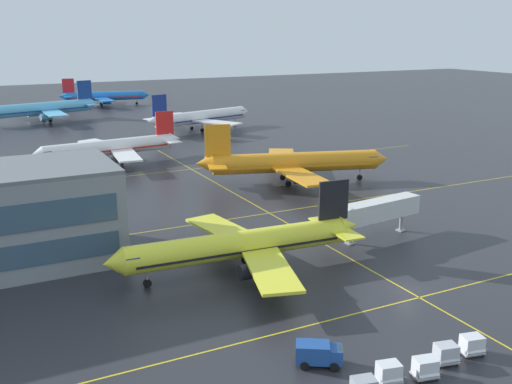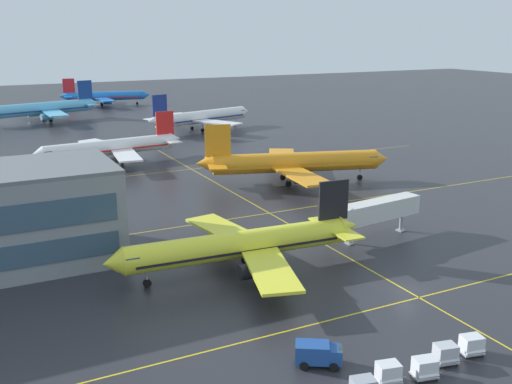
{
  "view_description": "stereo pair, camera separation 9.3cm",
  "coord_description": "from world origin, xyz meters",
  "px_view_note": "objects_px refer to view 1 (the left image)",
  "views": [
    {
      "loc": [
        -44.02,
        -48.37,
        28.98
      ],
      "look_at": [
        -5.34,
        27.92,
        5.63
      ],
      "focal_mm": 41.85,
      "sensor_mm": 36.0,
      "label": 1
    },
    {
      "loc": [
        -43.94,
        -48.41,
        28.98
      ],
      "look_at": [
        -5.34,
        27.92,
        5.63
      ],
      "focal_mm": 41.85,
      "sensor_mm": 36.0,
      "label": 2
    }
  ],
  "objects_px": {
    "baggage_cart_row_fourth": "(446,354)",
    "baggage_cart_row_middle": "(425,368)",
    "airliner_third_row": "(111,147)",
    "baggage_cart_row_fifth": "(472,345)",
    "airliner_distant_taxiway": "(104,96)",
    "airliner_front_gate": "(242,245)",
    "airliner_far_right_stand": "(41,109)",
    "airliner_second_row": "(293,163)",
    "service_truck_red_van": "(319,353)",
    "jet_bridge": "(365,213)",
    "airliner_far_left_stand": "(200,117)",
    "baggage_cart_row_second": "(389,373)"
  },
  "relations": [
    {
      "from": "airliner_second_row",
      "to": "airliner_far_left_stand",
      "type": "relative_size",
      "value": 1.02
    },
    {
      "from": "airliner_front_gate",
      "to": "airliner_far_left_stand",
      "type": "height_order",
      "value": "airliner_far_left_stand"
    },
    {
      "from": "baggage_cart_row_second",
      "to": "jet_bridge",
      "type": "height_order",
      "value": "jet_bridge"
    },
    {
      "from": "airliner_third_row",
      "to": "airliner_front_gate",
      "type": "bearing_deg",
      "value": -90.57
    },
    {
      "from": "airliner_third_row",
      "to": "jet_bridge",
      "type": "bearing_deg",
      "value": -73.43
    },
    {
      "from": "airliner_front_gate",
      "to": "airliner_second_row",
      "type": "height_order",
      "value": "airliner_second_row"
    },
    {
      "from": "baggage_cart_row_middle",
      "to": "jet_bridge",
      "type": "distance_m",
      "value": 35.02
    },
    {
      "from": "airliner_front_gate",
      "to": "service_truck_red_van",
      "type": "relative_size",
      "value": 7.48
    },
    {
      "from": "airliner_front_gate",
      "to": "baggage_cart_row_middle",
      "type": "relative_size",
      "value": 11.65
    },
    {
      "from": "airliner_front_gate",
      "to": "service_truck_red_van",
      "type": "xyz_separation_m",
      "value": [
        -3.14,
        -22.35,
        -2.37
      ]
    },
    {
      "from": "service_truck_red_van",
      "to": "baggage_cart_row_fifth",
      "type": "bearing_deg",
      "value": -19.77
    },
    {
      "from": "airliner_second_row",
      "to": "jet_bridge",
      "type": "bearing_deg",
      "value": -102.76
    },
    {
      "from": "baggage_cart_row_middle",
      "to": "baggage_cart_row_fifth",
      "type": "height_order",
      "value": "same"
    },
    {
      "from": "baggage_cart_row_second",
      "to": "baggage_cart_row_fifth",
      "type": "bearing_deg",
      "value": 1.27
    },
    {
      "from": "airliner_front_gate",
      "to": "baggage_cart_row_fourth",
      "type": "bearing_deg",
      "value": -75.33
    },
    {
      "from": "airliner_far_right_stand",
      "to": "baggage_cart_row_fourth",
      "type": "bearing_deg",
      "value": -86.09
    },
    {
      "from": "jet_bridge",
      "to": "baggage_cart_row_middle",
      "type": "bearing_deg",
      "value": -118.36
    },
    {
      "from": "service_truck_red_van",
      "to": "baggage_cart_row_fifth",
      "type": "relative_size",
      "value": 1.56
    },
    {
      "from": "service_truck_red_van",
      "to": "jet_bridge",
      "type": "distance_m",
      "value": 34.34
    },
    {
      "from": "baggage_cart_row_middle",
      "to": "baggage_cart_row_fourth",
      "type": "distance_m",
      "value": 3.41
    },
    {
      "from": "jet_bridge",
      "to": "airliner_third_row",
      "type": "bearing_deg",
      "value": 106.57
    },
    {
      "from": "airliner_third_row",
      "to": "baggage_cart_row_fifth",
      "type": "xyz_separation_m",
      "value": [
        9.73,
        -96.09,
        -2.66
      ]
    },
    {
      "from": "airliner_distant_taxiway",
      "to": "baggage_cart_row_fourth",
      "type": "bearing_deg",
      "value": -94.72
    },
    {
      "from": "airliner_front_gate",
      "to": "airliner_distant_taxiway",
      "type": "xyz_separation_m",
      "value": [
        23.85,
        175.13,
        0.14
      ]
    },
    {
      "from": "airliner_far_left_stand",
      "to": "baggage_cart_row_middle",
      "type": "xyz_separation_m",
      "value": [
        -31.32,
        -130.23,
        -2.94
      ]
    },
    {
      "from": "airliner_front_gate",
      "to": "airliner_second_row",
      "type": "relative_size",
      "value": 0.89
    },
    {
      "from": "airliner_second_row",
      "to": "baggage_cart_row_middle",
      "type": "height_order",
      "value": "airliner_second_row"
    },
    {
      "from": "airliner_far_left_stand",
      "to": "jet_bridge",
      "type": "bearing_deg",
      "value": -98.43
    },
    {
      "from": "baggage_cart_row_second",
      "to": "baggage_cart_row_fourth",
      "type": "bearing_deg",
      "value": 1.17
    },
    {
      "from": "airliner_second_row",
      "to": "airliner_third_row",
      "type": "height_order",
      "value": "airliner_second_row"
    },
    {
      "from": "baggage_cart_row_fourth",
      "to": "baggage_cart_row_middle",
      "type": "bearing_deg",
      "value": -163.84
    },
    {
      "from": "baggage_cart_row_middle",
      "to": "airliner_second_row",
      "type": "bearing_deg",
      "value": 69.32
    },
    {
      "from": "airliner_third_row",
      "to": "airliner_distant_taxiway",
      "type": "relative_size",
      "value": 1.0
    },
    {
      "from": "airliner_distant_taxiway",
      "to": "jet_bridge",
      "type": "bearing_deg",
      "value": -91.13
    },
    {
      "from": "airliner_second_row",
      "to": "baggage_cart_row_fifth",
      "type": "xyz_separation_m",
      "value": [
        -17.5,
        -62.65,
        -3.06
      ]
    },
    {
      "from": "airliner_front_gate",
      "to": "airliner_distant_taxiway",
      "type": "distance_m",
      "value": 176.75
    },
    {
      "from": "baggage_cart_row_fifth",
      "to": "service_truck_red_van",
      "type": "bearing_deg",
      "value": 160.23
    },
    {
      "from": "airliner_third_row",
      "to": "baggage_cart_row_fifth",
      "type": "height_order",
      "value": "airliner_third_row"
    },
    {
      "from": "airliner_distant_taxiway",
      "to": "baggage_cart_row_second",
      "type": "distance_m",
      "value": 203.91
    },
    {
      "from": "airliner_distant_taxiway",
      "to": "baggage_cart_row_fifth",
      "type": "relative_size",
      "value": 12.08
    },
    {
      "from": "service_truck_red_van",
      "to": "airliner_third_row",
      "type": "bearing_deg",
      "value": 87.6
    },
    {
      "from": "airliner_second_row",
      "to": "jet_bridge",
      "type": "xyz_separation_m",
      "value": [
        -7.47,
        -32.99,
        -0.01
      ]
    },
    {
      "from": "baggage_cart_row_fourth",
      "to": "airliner_far_right_stand",
      "type": "bearing_deg",
      "value": 93.91
    },
    {
      "from": "airliner_front_gate",
      "to": "airliner_far_right_stand",
      "type": "bearing_deg",
      "value": 91.77
    },
    {
      "from": "airliner_second_row",
      "to": "baggage_cart_row_middle",
      "type": "xyz_separation_m",
      "value": [
        -24.04,
        -63.69,
        -3.06
      ]
    },
    {
      "from": "airliner_third_row",
      "to": "baggage_cart_row_second",
      "type": "bearing_deg",
      "value": -90.05
    },
    {
      "from": "baggage_cart_row_middle",
      "to": "baggage_cart_row_fourth",
      "type": "height_order",
      "value": "same"
    },
    {
      "from": "airliner_front_gate",
      "to": "airliner_third_row",
      "type": "bearing_deg",
      "value": 89.43
    },
    {
      "from": "service_truck_red_van",
      "to": "airliner_far_left_stand",
      "type": "bearing_deg",
      "value": 72.86
    },
    {
      "from": "airliner_far_left_stand",
      "to": "baggage_cart_row_fourth",
      "type": "relative_size",
      "value": 12.79
    }
  ]
}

